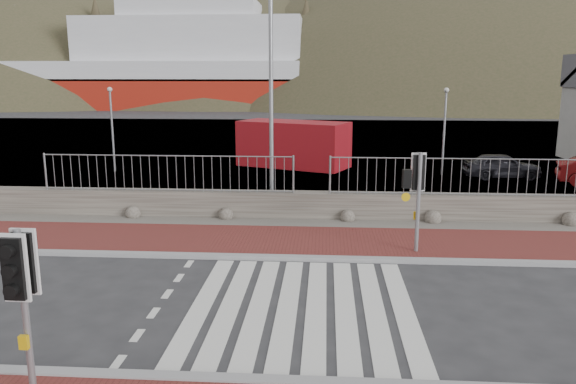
# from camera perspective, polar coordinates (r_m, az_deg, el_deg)

# --- Properties ---
(ground) EXTENTS (220.00, 220.00, 0.00)m
(ground) POSITION_cam_1_polar(r_m,az_deg,el_deg) (11.94, 1.42, -11.62)
(ground) COLOR #28282B
(ground) RESTS_ON ground
(sidewalk_far) EXTENTS (40.00, 3.00, 0.08)m
(sidewalk_far) POSITION_cam_1_polar(r_m,az_deg,el_deg) (16.15, 2.12, -5.09)
(sidewalk_far) COLOR maroon
(sidewalk_far) RESTS_ON ground
(kerb_near) EXTENTS (40.00, 0.25, 0.12)m
(kerb_near) POSITION_cam_1_polar(r_m,az_deg,el_deg) (9.25, 0.56, -18.80)
(kerb_near) COLOR gray
(kerb_near) RESTS_ON ground
(kerb_far) EXTENTS (40.00, 0.25, 0.12)m
(kerb_far) POSITION_cam_1_polar(r_m,az_deg,el_deg) (14.72, 1.93, -6.76)
(kerb_far) COLOR gray
(kerb_far) RESTS_ON ground
(zebra_crossing) EXTENTS (4.62, 5.60, 0.01)m
(zebra_crossing) POSITION_cam_1_polar(r_m,az_deg,el_deg) (11.94, 1.42, -11.60)
(zebra_crossing) COLOR silver
(zebra_crossing) RESTS_ON ground
(gravel_strip) EXTENTS (40.00, 1.50, 0.06)m
(gravel_strip) POSITION_cam_1_polar(r_m,az_deg,el_deg) (18.07, 2.32, -3.26)
(gravel_strip) COLOR #59544C
(gravel_strip) RESTS_ON ground
(stone_wall) EXTENTS (40.00, 0.60, 0.90)m
(stone_wall) POSITION_cam_1_polar(r_m,az_deg,el_deg) (18.74, 2.40, -1.37)
(stone_wall) COLOR #4D473F
(stone_wall) RESTS_ON ground
(railing) EXTENTS (18.07, 0.07, 1.22)m
(railing) POSITION_cam_1_polar(r_m,az_deg,el_deg) (18.33, 2.42, 2.69)
(railing) COLOR gray
(railing) RESTS_ON stone_wall
(quay) EXTENTS (120.00, 40.00, 0.50)m
(quay) POSITION_cam_1_polar(r_m,az_deg,el_deg) (39.13, 3.21, 4.97)
(quay) COLOR #4C4C4F
(quay) RESTS_ON ground
(water) EXTENTS (220.00, 50.00, 0.05)m
(water) POSITION_cam_1_polar(r_m,az_deg,el_deg) (73.99, 3.57, 8.28)
(water) COLOR #3F4C54
(water) RESTS_ON ground
(ferry) EXTENTS (50.00, 16.00, 20.00)m
(ferry) POSITION_cam_1_polar(r_m,az_deg,el_deg) (82.73, -14.09, 12.06)
(ferry) COLOR maroon
(ferry) RESTS_ON ground
(hills_backdrop) EXTENTS (254.00, 90.00, 100.00)m
(hills_backdrop) POSITION_cam_1_polar(r_m,az_deg,el_deg) (102.87, 7.27, -3.79)
(hills_backdrop) COLOR #343620
(hills_backdrop) RESTS_ON ground
(traffic_signal_near) EXTENTS (0.38, 0.23, 2.65)m
(traffic_signal_near) POSITION_cam_1_polar(r_m,az_deg,el_deg) (8.92, -25.41, -8.03)
(traffic_signal_near) COLOR gray
(traffic_signal_near) RESTS_ON ground
(traffic_signal_far) EXTENTS (0.67, 0.29, 2.75)m
(traffic_signal_far) POSITION_cam_1_polar(r_m,az_deg,el_deg) (15.14, 13.06, 1.07)
(traffic_signal_far) COLOR gray
(traffic_signal_far) RESTS_ON ground
(streetlight) EXTENTS (1.65, 0.82, 8.18)m
(streetlight) POSITION_cam_1_polar(r_m,az_deg,el_deg) (19.16, -1.33, 11.47)
(streetlight) COLOR gray
(streetlight) RESTS_ON ground
(shipping_container) EXTENTS (6.07, 4.35, 2.33)m
(shipping_container) POSITION_cam_1_polar(r_m,az_deg,el_deg) (29.21, 0.55, 4.89)
(shipping_container) COLOR #9D1112
(shipping_container) RESTS_ON ground
(car_a) EXTENTS (3.50, 1.51, 1.17)m
(car_a) POSITION_cam_1_polar(r_m,az_deg,el_deg) (27.76, 20.90, 2.52)
(car_a) COLOR black
(car_a) RESTS_ON ground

